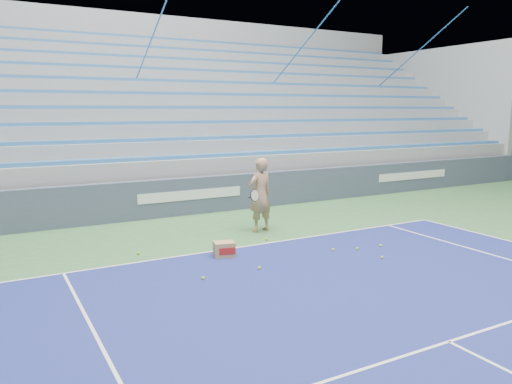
{
  "coord_description": "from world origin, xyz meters",
  "views": [
    {
      "loc": [
        -5.29,
        2.16,
        3.09
      ],
      "look_at": [
        0.34,
        12.38,
        1.15
      ],
      "focal_mm": 35.0,
      "sensor_mm": 36.0,
      "label": 1
    }
  ],
  "objects": [
    {
      "name": "tennis_ball_0",
      "position": [
        -0.73,
        10.31,
        0.03
      ],
      "size": [
        0.07,
        0.07,
        0.07
      ],
      "primitive_type": "sphere",
      "color": "#A8D82C",
      "rests_on": "ground"
    },
    {
      "name": "tennis_player",
      "position": [
        0.81,
        13.03,
        0.94
      ],
      "size": [
        0.99,
        0.9,
        1.89
      ],
      "color": "tan",
      "rests_on": "ground"
    },
    {
      "name": "tennis_ball_4",
      "position": [
        -1.92,
        10.3,
        0.03
      ],
      "size": [
        0.07,
        0.07,
        0.07
      ],
      "primitive_type": "sphere",
      "color": "#A8D82C",
      "rests_on": "ground"
    },
    {
      "name": "ball_box",
      "position": [
        -0.96,
        11.43,
        0.16
      ],
      "size": [
        0.5,
        0.42,
        0.32
      ],
      "color": "tan",
      "rests_on": "ground"
    },
    {
      "name": "sponsor_barrier",
      "position": [
        0.0,
        15.88,
        0.55
      ],
      "size": [
        30.0,
        0.32,
        1.1
      ],
      "color": "#3D475D",
      "rests_on": "ground"
    },
    {
      "name": "tennis_ball_7",
      "position": [
        1.32,
        10.64,
        0.03
      ],
      "size": [
        0.07,
        0.07,
        0.07
      ],
      "primitive_type": "sphere",
      "color": "#A8D82C",
      "rests_on": "ground"
    },
    {
      "name": "bleachers",
      "position": [
        0.0,
        21.6,
        2.36
      ],
      "size": [
        31.0,
        9.15,
        7.3
      ],
      "color": "#92969A",
      "rests_on": "ground"
    },
    {
      "name": "tennis_ball_3",
      "position": [
        0.49,
        12.14,
        0.03
      ],
      "size": [
        0.07,
        0.07,
        0.07
      ],
      "primitive_type": "sphere",
      "color": "#A8D82C",
      "rests_on": "ground"
    },
    {
      "name": "tennis_ball_1",
      "position": [
        1.85,
        10.46,
        0.03
      ],
      "size": [
        0.07,
        0.07,
        0.07
      ],
      "primitive_type": "sphere",
      "color": "#A8D82C",
      "rests_on": "ground"
    },
    {
      "name": "tennis_ball_2",
      "position": [
        -2.52,
        12.45,
        0.03
      ],
      "size": [
        0.07,
        0.07,
        0.07
      ],
      "primitive_type": "sphere",
      "color": "#A8D82C",
      "rests_on": "ground"
    },
    {
      "name": "tennis_ball_5",
      "position": [
        2.48,
        10.4,
        0.03
      ],
      "size": [
        0.07,
        0.07,
        0.07
      ],
      "primitive_type": "sphere",
      "color": "#A8D82C",
      "rests_on": "ground"
    },
    {
      "name": "tennis_ball_6",
      "position": [
        1.86,
        9.69,
        0.03
      ],
      "size": [
        0.07,
        0.07,
        0.07
      ],
      "primitive_type": "sphere",
      "color": "#A8D82C",
      "rests_on": "ground"
    }
  ]
}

